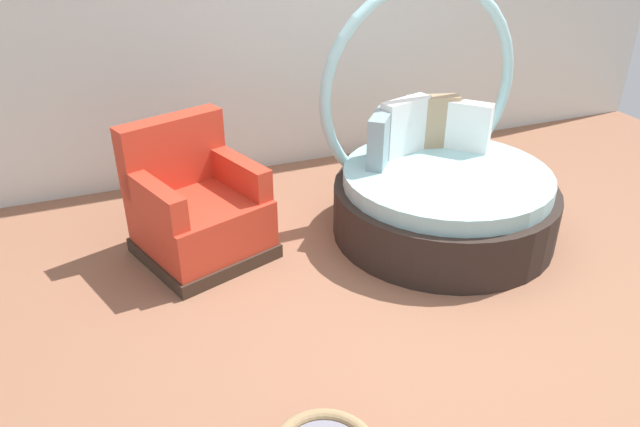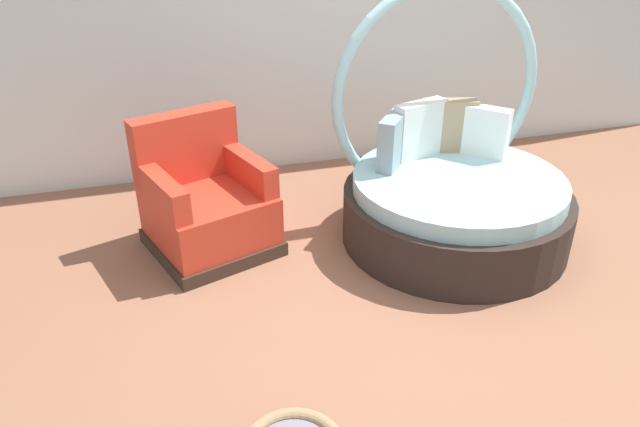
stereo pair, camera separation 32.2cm
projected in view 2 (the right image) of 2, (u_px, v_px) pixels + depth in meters
ground_plane at (425, 310)px, 3.74m from camera, size 8.00×8.00×0.02m
back_wall at (317, 4)px, 5.13m from camera, size 8.00×0.12×2.87m
round_daybed at (452, 190)px, 4.38m from camera, size 1.64×1.64×1.80m
red_armchair at (206, 205)px, 4.26m from camera, size 1.01×1.01×0.94m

